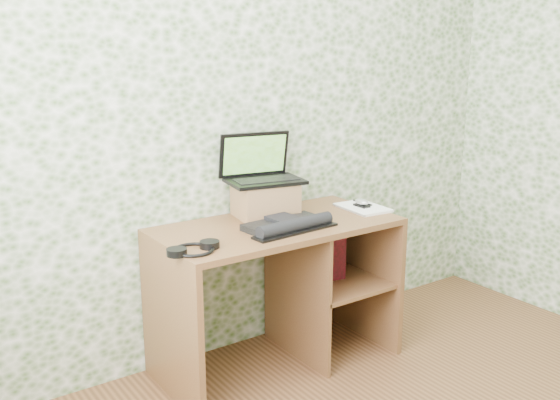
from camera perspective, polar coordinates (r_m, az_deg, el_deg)
wall_back at (r=3.21m, az=-3.46°, el=8.58°), size 3.50×0.00×3.50m
desk at (r=3.21m, az=0.58°, el=-6.44°), size 1.20×0.60×0.75m
riser at (r=3.17m, az=-1.36°, el=0.03°), size 0.33×0.29×0.18m
laptop at (r=3.17m, az=-1.78°, el=2.74°), size 0.41×0.32×0.25m
keyboard at (r=2.97m, az=0.75°, el=-2.25°), size 0.46×0.26×0.06m
headphones at (r=2.68m, az=-7.91°, el=-4.46°), size 0.25×0.19×0.03m
notepad at (r=3.36m, az=7.59°, el=-0.70°), size 0.21×0.29×0.01m
mouse at (r=3.36m, az=7.49°, el=-0.33°), size 0.06×0.09×0.03m
pen at (r=3.43m, az=7.55°, el=-0.24°), size 0.01×0.14×0.01m
red_box at (r=3.29m, az=3.95°, el=-4.99°), size 0.25×0.11×0.29m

